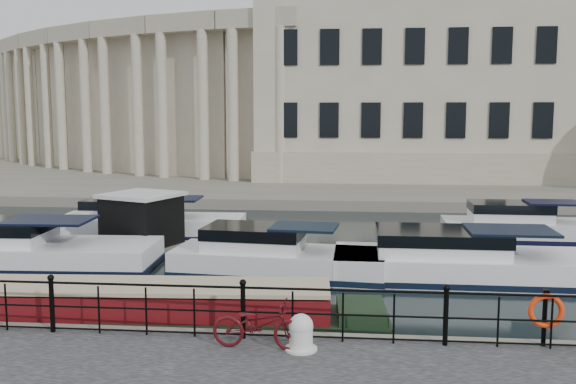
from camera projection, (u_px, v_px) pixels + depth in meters
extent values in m
plane|color=black|center=(259.00, 327.00, 15.23)|extent=(160.00, 160.00, 0.00)
cube|color=#6B665B|center=(324.00, 169.00, 53.71)|extent=(120.00, 42.00, 0.55)
cylinder|color=black|center=(52.00, 306.00, 13.25)|extent=(0.10, 0.10, 1.10)
sphere|color=black|center=(51.00, 278.00, 13.17)|extent=(0.14, 0.14, 0.14)
cylinder|color=black|center=(243.00, 312.00, 12.87)|extent=(0.10, 0.10, 1.10)
sphere|color=black|center=(243.00, 283.00, 12.80)|extent=(0.14, 0.14, 0.14)
cylinder|color=black|center=(446.00, 318.00, 12.49)|extent=(0.10, 0.10, 1.10)
sphere|color=black|center=(447.00, 288.00, 12.42)|extent=(0.14, 0.14, 0.14)
cylinder|color=black|center=(243.00, 288.00, 12.81)|extent=(24.00, 0.05, 0.05)
cylinder|color=black|center=(243.00, 312.00, 12.87)|extent=(24.00, 0.04, 0.04)
cylinder|color=black|center=(243.00, 334.00, 12.93)|extent=(24.00, 0.04, 0.04)
cube|color=#ADA38C|center=(405.00, 77.00, 46.31)|extent=(20.00, 14.00, 14.00)
cube|color=#9E937F|center=(403.00, 160.00, 47.06)|extent=(20.30, 14.30, 2.00)
cube|color=#ADA38C|center=(270.00, 97.00, 43.45)|extent=(5.73, 4.06, 11.00)
cube|color=#9E937F|center=(259.00, 19.00, 40.95)|extent=(5.62, 2.73, 1.20)
cylinder|color=#ADA38C|center=(281.00, 106.00, 40.60)|extent=(0.70, 0.70, 9.80)
cylinder|color=#ADA38C|center=(233.00, 106.00, 41.61)|extent=(0.70, 0.70, 9.80)
cube|color=#ADA38C|center=(203.00, 98.00, 45.32)|extent=(5.90, 4.56, 11.00)
cube|color=#9E937F|center=(186.00, 23.00, 42.91)|extent=(5.62, 3.30, 1.20)
cylinder|color=#ADA38C|center=(203.00, 106.00, 42.40)|extent=(0.70, 0.70, 9.80)
cylinder|color=#ADA38C|center=(162.00, 106.00, 43.77)|extent=(0.70, 0.70, 9.80)
cube|color=#ADA38C|center=(146.00, 98.00, 47.75)|extent=(5.99, 4.99, 11.00)
cube|color=#9E937F|center=(124.00, 28.00, 45.45)|extent=(5.55, 3.83, 1.20)
cylinder|color=#ADA38C|center=(138.00, 106.00, 44.80)|extent=(0.70, 0.70, 9.80)
cylinder|color=#ADA38C|center=(105.00, 106.00, 46.51)|extent=(0.70, 0.70, 9.80)
cube|color=#ADA38C|center=(101.00, 99.00, 50.70)|extent=(5.99, 5.36, 11.00)
cube|color=#9E937F|center=(77.00, 34.00, 48.54)|extent=(5.40, 4.29, 1.20)
cylinder|color=#ADA38C|center=(86.00, 107.00, 47.77)|extent=(0.70, 0.70, 9.80)
cylinder|color=#ADA38C|center=(61.00, 107.00, 49.80)|extent=(0.70, 0.70, 9.80)
cube|color=#ADA38C|center=(68.00, 100.00, 54.13)|extent=(5.91, 5.64, 11.00)
cube|color=#9E937F|center=(42.00, 39.00, 52.12)|extent=(5.16, 4.70, 1.20)
cylinder|color=#ADA38C|center=(47.00, 107.00, 51.25)|extent=(0.70, 0.70, 9.80)
cylinder|color=#ADA38C|center=(30.00, 107.00, 53.58)|extent=(0.70, 0.70, 9.80)
cube|color=#ADA38C|center=(45.00, 101.00, 57.99)|extent=(5.74, 5.85, 11.00)
cube|color=#9E937F|center=(19.00, 44.00, 56.16)|extent=(4.86, 5.04, 1.20)
cylinder|color=#ADA38C|center=(21.00, 107.00, 55.21)|extent=(0.70, 0.70, 9.80)
cylinder|color=#ADA38C|center=(11.00, 107.00, 57.79)|extent=(0.70, 0.70, 9.80)
cube|color=#ADA38C|center=(32.00, 101.00, 62.22)|extent=(5.49, 5.97, 11.00)
cube|color=#9E937F|center=(7.00, 49.00, 60.59)|extent=(4.48, 5.30, 1.20)
cylinder|color=#ADA38C|center=(6.00, 107.00, 59.59)|extent=(0.70, 0.70, 9.80)
cylinder|color=#ADA38C|center=(1.00, 108.00, 62.39)|extent=(0.70, 0.70, 9.80)
cube|color=#ADA38C|center=(27.00, 102.00, 66.76)|extent=(5.16, 6.00, 11.00)
cube|color=#9E937F|center=(3.00, 54.00, 65.35)|extent=(4.04, 5.49, 1.20)
cylinder|color=#ADA38C|center=(0.00, 108.00, 64.32)|extent=(0.70, 0.70, 9.80)
cylinder|color=#ADA38C|center=(0.00, 108.00, 67.30)|extent=(0.70, 0.70, 9.80)
cube|color=#ADA38C|center=(28.00, 103.00, 71.56)|extent=(4.76, 5.95, 11.00)
cube|color=#9E937F|center=(6.00, 58.00, 70.37)|extent=(3.54, 5.60, 1.20)
cylinder|color=#ADA38C|center=(2.00, 108.00, 69.33)|extent=(0.70, 0.70, 9.80)
cylinder|color=#ADA38C|center=(5.00, 108.00, 72.45)|extent=(0.70, 0.70, 9.80)
imported|color=#4A0D11|center=(259.00, 325.00, 12.31)|extent=(1.88, 0.80, 0.96)
cylinder|color=silver|center=(301.00, 338.00, 12.28)|extent=(0.45, 0.45, 0.47)
sphere|color=silver|center=(301.00, 326.00, 12.25)|extent=(0.47, 0.47, 0.47)
cylinder|color=silver|center=(301.00, 349.00, 12.30)|extent=(0.63, 0.63, 0.05)
cylinder|color=black|center=(544.00, 319.00, 12.46)|extent=(0.09, 0.09, 1.09)
cube|color=black|center=(546.00, 291.00, 12.39)|extent=(0.11, 0.11, 0.07)
torus|color=#FF370D|center=(546.00, 311.00, 12.36)|extent=(0.69, 0.11, 0.69)
cube|color=black|center=(98.00, 330.00, 14.76)|extent=(13.43, 2.52, 0.80)
cube|color=#5E0D11|center=(96.00, 302.00, 14.68)|extent=(10.75, 2.10, 0.62)
cube|color=tan|center=(96.00, 285.00, 14.63)|extent=(10.75, 2.16, 0.09)
cube|color=#6B665B|center=(143.00, 248.00, 23.79)|extent=(4.12, 3.82, 0.28)
cube|color=black|center=(142.00, 220.00, 23.66)|extent=(2.89, 2.89, 2.00)
cube|color=silver|center=(141.00, 195.00, 23.54)|extent=(3.18, 3.18, 0.13)
cube|color=white|center=(19.00, 260.00, 21.23)|extent=(9.17, 3.20, 1.20)
cube|color=black|center=(19.00, 263.00, 21.24)|extent=(9.26, 3.23, 0.18)
cube|color=black|center=(49.00, 220.00, 21.00)|extent=(2.80, 2.08, 0.08)
cube|color=white|center=(279.00, 268.00, 20.11)|extent=(6.84, 3.00, 1.20)
cube|color=black|center=(279.00, 271.00, 20.12)|extent=(6.91, 3.03, 0.18)
cube|color=white|center=(254.00, 241.00, 20.16)|extent=(3.17, 2.21, 0.90)
cube|color=black|center=(304.00, 227.00, 19.79)|extent=(2.15, 1.83, 0.08)
cube|color=white|center=(474.00, 273.00, 19.53)|extent=(8.52, 2.91, 1.20)
cube|color=black|center=(474.00, 276.00, 19.54)|extent=(8.60, 2.93, 0.18)
cube|color=white|center=(441.00, 245.00, 19.53)|extent=(3.85, 2.34, 0.90)
cube|color=black|center=(510.00, 230.00, 19.25)|extent=(2.57, 1.99, 0.08)
cube|color=white|center=(151.00, 231.00, 26.49)|extent=(7.62, 2.63, 1.20)
cube|color=black|center=(151.00, 233.00, 26.50)|extent=(7.70, 2.66, 0.18)
cube|color=white|center=(129.00, 210.00, 26.45)|extent=(3.45, 2.10, 0.90)
cube|color=black|center=(172.00, 199.00, 26.25)|extent=(2.31, 1.78, 0.08)
cube|color=silver|center=(530.00, 236.00, 25.38)|extent=(6.78, 2.37, 1.20)
cube|color=black|center=(530.00, 238.00, 25.39)|extent=(6.84, 2.39, 0.18)
cube|color=silver|center=(510.00, 214.00, 25.37)|extent=(3.07, 1.87, 0.90)
cube|color=black|center=(553.00, 202.00, 25.11)|extent=(2.06, 1.58, 0.08)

